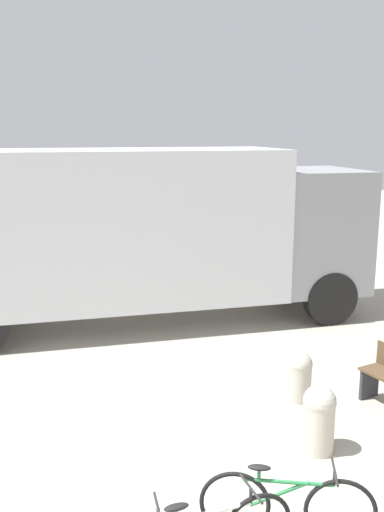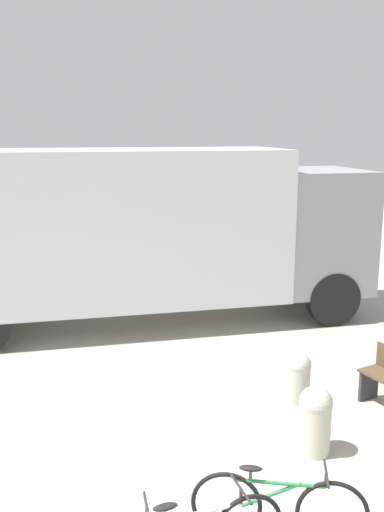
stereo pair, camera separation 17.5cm
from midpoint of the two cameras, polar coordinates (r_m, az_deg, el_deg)
delivery_truck at (r=11.22m, az=-5.48°, el=2.74°), size 9.48×2.87×3.47m
bicycle_far at (r=5.92m, az=9.54°, el=-23.50°), size 1.61×0.59×0.77m
bollard_near_bench at (r=7.26m, az=12.91°, el=-15.49°), size 0.40×0.40×0.85m
bollard_far_bench at (r=8.49m, az=11.19°, el=-11.65°), size 0.35×0.35×0.73m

